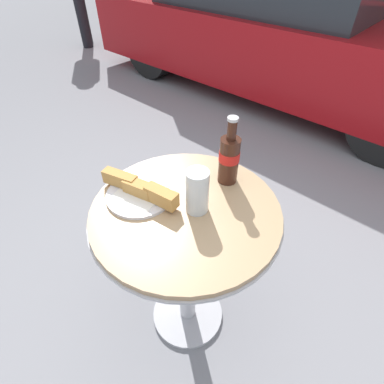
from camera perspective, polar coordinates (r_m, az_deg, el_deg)
name	(u,v)px	position (r m, az deg, el deg)	size (l,w,h in m)	color
ground_plane	(188,314)	(1.57, -0.82, -22.18)	(30.00, 30.00, 0.00)	gray
bistro_table	(186,242)	(1.10, -1.10, -9.50)	(0.64, 0.64, 0.73)	#B7B7BC
cola_bottle_left	(229,158)	(1.03, 7.08, 6.51)	(0.07, 0.07, 0.25)	#3D1E14
drinking_glass	(197,193)	(0.92, 0.98, -0.20)	(0.07, 0.07, 0.15)	black
lunch_plate_near	(140,191)	(1.02, -9.84, 0.18)	(0.29, 0.23, 0.07)	white
parked_car	(286,26)	(3.68, 17.50, 27.90)	(4.30, 1.74, 1.33)	#9E0F14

